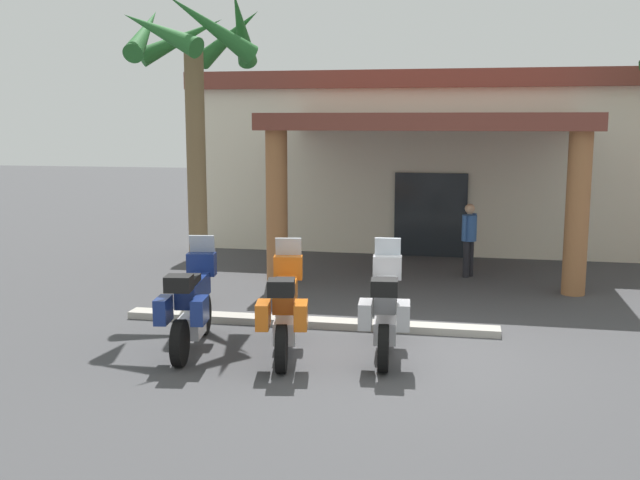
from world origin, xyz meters
name	(u,v)px	position (x,y,z in m)	size (l,w,h in m)	color
ground_plane	(404,354)	(0.00, 0.00, 0.00)	(80.00, 80.00, 0.00)	#424244
motel_building	(438,157)	(0.04, 11.28, 2.35)	(12.88, 11.02, 4.62)	silver
motorcycle_blue	(191,304)	(-3.14, -0.40, 0.70)	(0.80, 2.21, 1.61)	black
motorcycle_orange	(285,309)	(-1.71, -0.39, 0.70)	(0.85, 2.20, 1.61)	black
motorcycle_silver	(385,308)	(-0.27, -0.10, 0.70)	(0.73, 2.21, 1.61)	black
pedestrian	(469,235)	(0.94, 5.71, 0.93)	(0.32, 0.48, 1.61)	black
palm_tree_roadside	(195,77)	(-4.01, 2.39, 4.17)	(2.62, 2.69, 5.66)	brown
curb_strip	(308,322)	(-1.71, 1.20, 0.06)	(6.29, 0.36, 0.12)	#ADA89E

